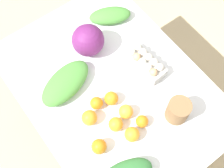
# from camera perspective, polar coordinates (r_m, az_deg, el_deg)

# --- Properties ---
(ground_plane) EXTENTS (8.00, 8.00, 0.00)m
(ground_plane) POSITION_cam_1_polar(r_m,az_deg,el_deg) (2.41, -0.00, -8.24)
(ground_plane) COLOR #C6B289
(dining_table) EXTENTS (1.25, 0.91, 0.77)m
(dining_table) POSITION_cam_1_polar(r_m,az_deg,el_deg) (1.79, -0.00, -1.77)
(dining_table) COLOR silver
(dining_table) RESTS_ON ground_plane
(cabbage_purple) EXTENTS (0.18, 0.18, 0.18)m
(cabbage_purple) POSITION_cam_1_polar(r_m,az_deg,el_deg) (1.74, -4.41, 7.99)
(cabbage_purple) COLOR #6B2366
(cabbage_purple) RESTS_ON dining_table
(egg_carton) EXTENTS (0.26, 0.12, 0.09)m
(egg_carton) POSITION_cam_1_polar(r_m,az_deg,el_deg) (1.72, 6.03, 4.03)
(egg_carton) COLOR #B7B7B2
(egg_carton) RESTS_ON dining_table
(paper_bag) EXTENTS (0.12, 0.12, 0.13)m
(paper_bag) POSITION_cam_1_polar(r_m,az_deg,el_deg) (1.60, 11.97, -4.75)
(paper_bag) COLOR olive
(paper_bag) RESTS_ON dining_table
(greens_bunch_beet_tops) EXTENTS (0.24, 0.35, 0.08)m
(greens_bunch_beet_tops) POSITION_cam_1_polar(r_m,az_deg,el_deg) (1.67, -8.49, 0.18)
(greens_bunch_beet_tops) COLOR #4C933D
(greens_bunch_beet_tops) RESTS_ON dining_table
(greens_bunch_kale) EXTENTS (0.22, 0.28, 0.07)m
(greens_bunch_kale) POSITION_cam_1_polar(r_m,az_deg,el_deg) (1.90, -0.37, 12.38)
(greens_bunch_kale) COLOR #4C933D
(greens_bunch_kale) RESTS_ON dining_table
(orange_0) EXTENTS (0.08, 0.08, 0.08)m
(orange_0) POSITION_cam_1_polar(r_m,az_deg,el_deg) (1.60, 2.57, -5.06)
(orange_0) COLOR #F9A833
(orange_0) RESTS_ON dining_table
(orange_1) EXTENTS (0.07, 0.07, 0.07)m
(orange_1) POSITION_cam_1_polar(r_m,az_deg,el_deg) (1.57, 0.69, -7.38)
(orange_1) COLOR orange
(orange_1) RESTS_ON dining_table
(orange_2) EXTENTS (0.08, 0.08, 0.08)m
(orange_2) POSITION_cam_1_polar(r_m,az_deg,el_deg) (1.54, -2.39, -11.36)
(orange_2) COLOR orange
(orange_2) RESTS_ON dining_table
(orange_3) EXTENTS (0.06, 0.06, 0.06)m
(orange_3) POSITION_cam_1_polar(r_m,az_deg,el_deg) (1.59, 5.52, -6.81)
(orange_3) COLOR orange
(orange_3) RESTS_ON dining_table
(orange_4) EXTENTS (0.07, 0.07, 0.07)m
(orange_4) POSITION_cam_1_polar(r_m,az_deg,el_deg) (1.62, -2.86, -3.51)
(orange_4) COLOR orange
(orange_4) RESTS_ON dining_table
(orange_5) EXTENTS (0.08, 0.08, 0.08)m
(orange_5) POSITION_cam_1_polar(r_m,az_deg,el_deg) (1.58, -4.16, -6.19)
(orange_5) COLOR orange
(orange_5) RESTS_ON dining_table
(orange_6) EXTENTS (0.08, 0.08, 0.08)m
(orange_6) POSITION_cam_1_polar(r_m,az_deg,el_deg) (1.56, 3.68, -9.19)
(orange_6) COLOR orange
(orange_6) RESTS_ON dining_table
(orange_7) EXTENTS (0.07, 0.07, 0.07)m
(orange_7) POSITION_cam_1_polar(r_m,az_deg,el_deg) (1.62, -0.14, -2.64)
(orange_7) COLOR orange
(orange_7) RESTS_ON dining_table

